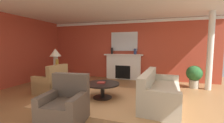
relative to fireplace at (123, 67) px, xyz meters
The scene contains 20 objects.
ground_plane 2.90m from the fireplace, 89.89° to the right, with size 9.66×9.66×0.00m, color olive.
wall_fireplace 0.84m from the fireplace, 88.51° to the left, with size 8.03×0.12×2.74m, color #B7422D.
wall_window 4.62m from the fireplace, 146.01° to the right, with size 0.12×6.58×2.74m, color #B7422D.
ceiling_panel 3.37m from the fireplace, 89.88° to the right, with size 8.03×6.58×0.06m, color white.
crown_moulding 2.10m from the fireplace, 87.61° to the left, with size 8.03×0.08×0.12m, color white.
area_rug 2.83m from the fireplace, 89.39° to the right, with size 3.26×2.52×0.01m, color tan.
fireplace is the anchor object (origin of this frame).
mantel_mirror 1.21m from the fireplace, 90.00° to the left, with size 1.26×0.04×0.87m, color silver.
sofa 3.18m from the fireplace, 58.85° to the right, with size 1.05×2.16×0.85m.
armchair_near_window 3.35m from the fireplace, 121.19° to the right, with size 0.87×0.87×0.95m.
armchair_facing_fireplace 4.35m from the fireplace, 92.26° to the right, with size 0.88×0.88×0.95m.
coffee_table 2.78m from the fireplace, 89.39° to the right, with size 1.00×1.00×0.45m.
side_table 2.98m from the fireplace, 138.77° to the right, with size 0.56×0.56×0.70m.
table_lamp 3.05m from the fireplace, 138.77° to the right, with size 0.44×0.44×0.75m.
vase_on_side_table 2.96m from the fireplace, 135.09° to the right, with size 0.11×0.11×0.35m, color #B7892D.
vase_mantel_left 0.95m from the fireplace, behind, with size 0.10×0.10×0.30m, color black.
vase_mantel_right 0.93m from the fireplace, ahead, with size 0.13×0.13×0.26m, color navy.
book_red_cover 2.81m from the fireplace, 89.93° to the right, with size 0.22×0.18×0.04m, color maroon.
potted_plant 2.94m from the fireplace, 13.95° to the right, with size 0.56×0.56×0.83m.
column_white 3.48m from the fireplace, 13.74° to the right, with size 0.20×0.20×2.74m, color white.
Camera 1 is at (1.62, -4.00, 1.52)m, focal length 24.14 mm.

